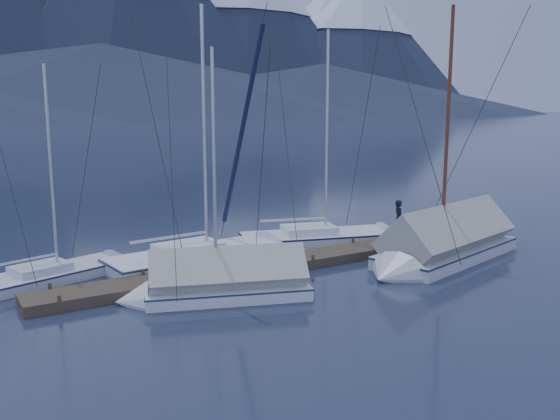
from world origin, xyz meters
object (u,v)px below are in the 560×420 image
Objects in this scene: sailboat_open_mid at (219,255)px; person at (399,219)px; sailboat_open_left at (69,273)px; sailboat_covered_far at (213,286)px; sailboat_open_right at (337,238)px; sailboat_covered_near at (439,249)px.

sailboat_open_mid is 7.90m from person.
sailboat_open_left is 5.90m from sailboat_covered_far.
sailboat_open_right is at bearing 67.35° from person.
sailboat_open_right is at bearing 106.00° from sailboat_covered_near.
sailboat_open_mid is 4.81m from sailboat_covered_far.
sailboat_open_mid is at bearing 61.76° from sailboat_covered_far.
sailboat_open_left is 13.44m from person.
sailboat_covered_far is 5.09× the size of person.
sailboat_open_mid reaches higher than sailboat_covered_near.
sailboat_covered_far reaches higher than person.
person is at bearing 79.77° from sailboat_covered_near.
sailboat_open_right reaches higher than sailboat_covered_far.
sailboat_open_left is at bearing 173.08° from sailboat_open_mid.
sailboat_open_right is 1.18× the size of sailboat_covered_far.
sailboat_covered_near is 2.96m from person.
sailboat_open_mid is 0.99× the size of sailboat_covered_near.
sailboat_open_mid is 6.36× the size of person.
person is (13.15, -2.59, 1.03)m from sailboat_open_left.
sailboat_covered_near is 9.38m from sailboat_covered_far.
person is at bearing -11.13° from sailboat_open_left.
sailboat_open_left reaches higher than person.
sailboat_covered_near is (1.36, -4.74, 0.35)m from sailboat_open_right.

